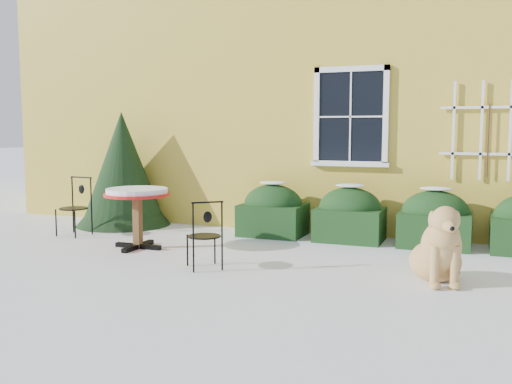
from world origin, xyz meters
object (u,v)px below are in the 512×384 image
at_px(patio_chair_near, 205,235).
at_px(bistro_table, 137,198).
at_px(dog, 439,251).
at_px(evergreen_shrub, 123,180).
at_px(patio_chair_far, 75,206).

bearing_deg(patio_chair_near, bistro_table, -66.90).
xyz_separation_m(bistro_table, dog, (4.31, -0.39, -0.37)).
distance_m(evergreen_shrub, patio_chair_far, 1.22).
distance_m(patio_chair_near, dog, 2.84).
height_order(bistro_table, patio_chair_far, patio_chair_far).
bearing_deg(dog, bistro_table, 155.78).
bearing_deg(bistro_table, evergreen_shrub, 129.59).
distance_m(evergreen_shrub, patio_chair_near, 3.85).
height_order(evergreen_shrub, patio_chair_near, evergreen_shrub).
bearing_deg(bistro_table, patio_chair_near, -27.03).
bearing_deg(dog, evergreen_shrub, 140.77).
bearing_deg(dog, patio_chair_near, 168.46).
xyz_separation_m(evergreen_shrub, patio_chair_near, (2.92, -2.48, -0.40)).
bearing_deg(dog, patio_chair_far, 151.81).
height_order(bistro_table, patio_chair_near, bistro_table).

